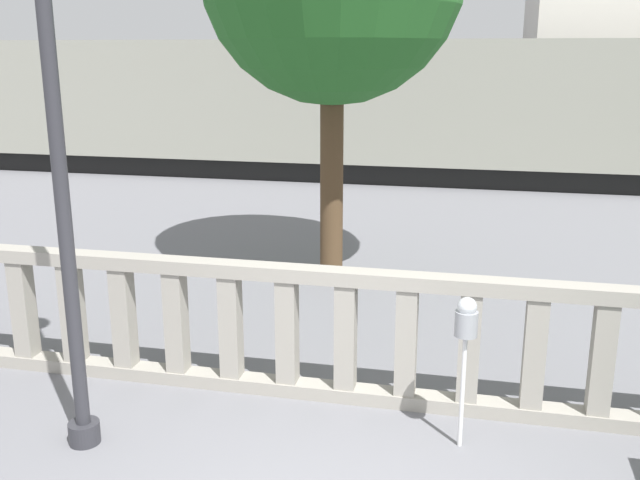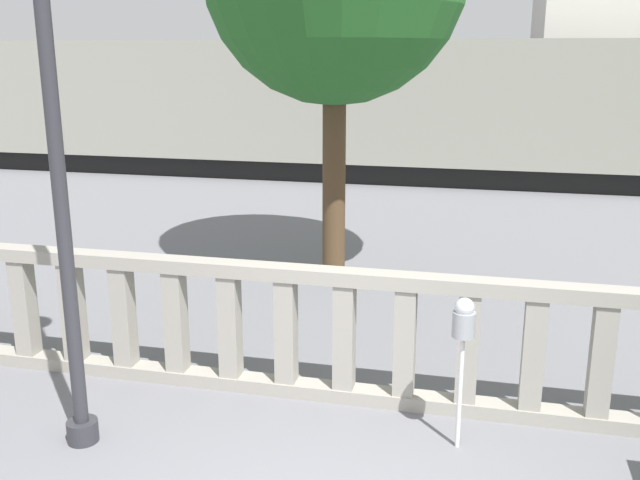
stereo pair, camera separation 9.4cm
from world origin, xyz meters
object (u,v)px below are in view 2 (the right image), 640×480
Objects in this scene: train_near at (397,107)px; train_far at (527,87)px; lamppost at (45,34)px; parking_meter at (464,327)px.

train_near reaches higher than train_far.
parking_meter is (3.29, 0.69, -2.40)m from lamppost.
train_near is at bearing -106.13° from train_far.
train_near is at bearing 99.88° from parking_meter.
parking_meter is 0.05× the size of train_near.
train_far is (4.88, 27.96, -1.66)m from lamppost.
lamppost is 3.91× the size of parking_meter.
lamppost reaches higher than train_near.
train_far is at bearing 86.66° from parking_meter.
train_near is 0.99× the size of train_far.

